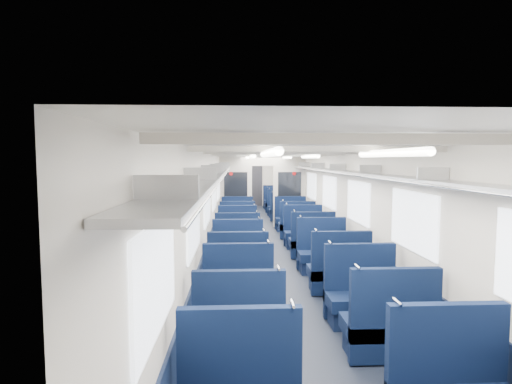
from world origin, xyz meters
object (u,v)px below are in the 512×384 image
Objects in this scene: seat_9 at (339,273)px; seat_12 at (238,245)px; seat_13 at (312,243)px; seat_19 at (291,220)px; seat_10 at (238,258)px; seat_18 at (237,220)px; bulkhead at (263,189)px; seat_25 at (277,205)px; seat_11 at (322,255)px; seat_21 at (283,212)px; seat_26 at (237,202)px; seat_7 at (362,299)px; seat_17 at (297,227)px; seat_27 at (274,202)px; end_door at (254,185)px; seat_16 at (237,226)px; seat_23 at (280,208)px; seat_6 at (238,298)px; seat_5 at (389,329)px; seat_15 at (304,234)px; seat_24 at (237,205)px; seat_14 at (237,235)px; seat_22 at (237,208)px; seat_4 at (239,332)px; seat_20 at (237,212)px; seat_8 at (238,274)px.

seat_9 and seat_12 have the same top height.
seat_19 is at bearing 90.00° from seat_13.
seat_18 is (0.00, 4.79, 0.00)m from seat_10.
seat_25 is (0.83, 3.54, -0.90)m from bulkhead.
seat_11 is 1.00× the size of seat_12.
seat_26 is at bearing 115.96° from seat_21.
seat_21 is at bearing 73.22° from seat_12.
seat_7 is 1.00× the size of seat_9.
seat_13 is 2.23m from seat_17.
seat_17 is 1.00× the size of seat_27.
bulkhead is 7.91m from seat_7.
seat_16 is (-0.83, -7.95, -0.67)m from end_door.
seat_27 is at bearing 90.00° from seat_23.
seat_23 is 1.00× the size of seat_25.
seat_17 and seat_19 have the same top height.
seat_6 is 9.10m from seat_21.
seat_5 is 1.00× the size of seat_15.
seat_13 and seat_16 have the same top height.
seat_7 is 1.00× the size of seat_24.
seat_27 is at bearing 90.00° from seat_11.
seat_22 is (0.00, 5.42, 0.00)m from seat_14.
seat_15 is (0.00, 4.71, 0.00)m from seat_7.
seat_22 is (-1.66, 5.39, 0.00)m from seat_15.
seat_7 and seat_10 have the same top height.
seat_6 is 3.88m from seat_13.
seat_12 is 3.57m from seat_18.
seat_9 is 1.00× the size of seat_14.
seat_18 is 1.66m from seat_19.
seat_4 and seat_6 have the same top height.
seat_5 is at bearing 0.20° from seat_4.
seat_22 is 1.00× the size of seat_23.
seat_21 is 2.31m from seat_25.
seat_9 is at bearing -79.41° from seat_22.
seat_11 is (0.83, -5.33, -0.90)m from bulkhead.
seat_15 is 1.00× the size of seat_17.
bulkhead is 2.32m from seat_17.
seat_23 is at bearing 78.00° from seat_10.
seat_23 is 2.85m from seat_26.
seat_12 is 6.80m from seat_23.
bulkhead reaches higher than seat_26.
seat_27 is (0.00, 13.47, 0.00)m from seat_5.
seat_25 is (0.00, 5.52, 0.00)m from seat_17.
seat_21 is (0.00, 4.33, 0.00)m from seat_15.
seat_20 is at bearing 90.00° from seat_18.
seat_24 is (-0.83, 3.61, -0.90)m from bulkhead.
seat_6 is at bearing -106.12° from seat_17.
seat_11 is (0.83, -11.40, -0.67)m from end_door.
seat_11 is at bearing -32.29° from seat_12.
seat_11 is at bearing -77.70° from seat_22.
seat_8 is at bearing -93.76° from end_door.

